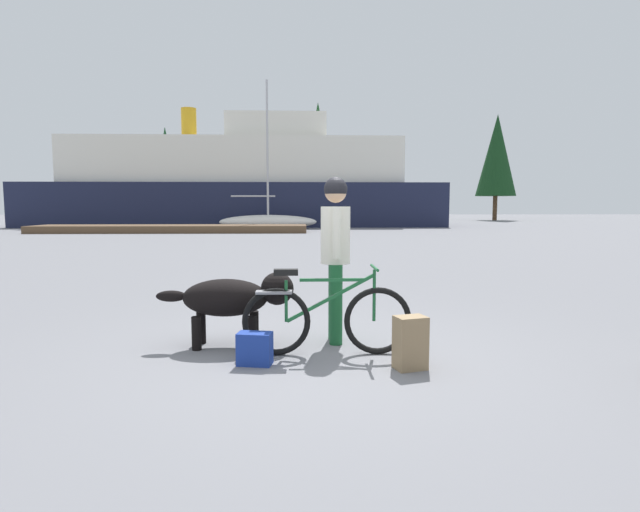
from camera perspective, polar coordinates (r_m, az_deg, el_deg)
ground_plane at (r=5.17m, az=-0.51°, el=-11.21°), size 160.00×160.00×0.00m
bicycle at (r=5.14m, az=0.65°, el=-6.98°), size 1.71×0.44×0.90m
person_cyclist at (r=5.53m, az=1.74°, el=1.54°), size 0.32×0.53×1.81m
dog at (r=5.49m, az=-9.59°, el=-4.65°), size 1.45×0.47×0.80m
backpack at (r=4.81m, az=10.09°, el=-9.54°), size 0.32×0.27×0.49m
handbag_pannier at (r=4.92m, az=-7.32°, el=-10.26°), size 0.35×0.23×0.31m
dock_pier at (r=29.80m, az=-16.25°, el=2.95°), size 15.08×2.88×0.40m
ferry_boat at (r=39.14m, az=-8.96°, el=7.86°), size 29.69×8.78×8.67m
sailboat_moored at (r=33.01m, az=-5.84°, el=3.97°), size 6.27×1.76×9.37m
pine_tree_far_left at (r=54.31m, az=-16.89°, el=9.90°), size 2.81×2.81×9.36m
pine_tree_center at (r=51.50m, az=-0.23°, el=12.38°), size 3.28×3.28×11.61m
pine_tree_far_right at (r=54.81m, az=19.18°, el=10.59°), size 3.96×3.96×10.56m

